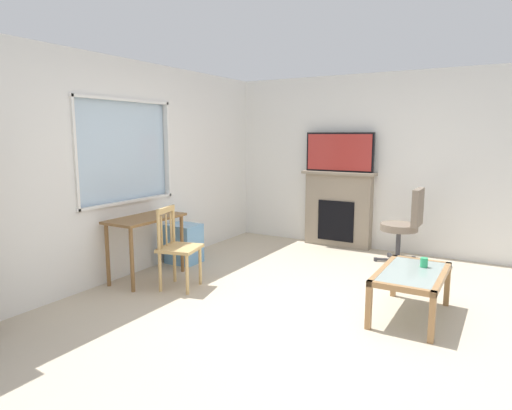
{
  "coord_description": "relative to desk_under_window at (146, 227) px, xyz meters",
  "views": [
    {
      "loc": [
        -3.64,
        -1.58,
        1.68
      ],
      "look_at": [
        0.3,
        0.72,
        0.95
      ],
      "focal_mm": 31.01,
      "sensor_mm": 36.0,
      "label": 1
    }
  ],
  "objects": [
    {
      "name": "wall_back_with_window",
      "position": [
        -0.07,
        0.35,
        0.64
      ],
      "size": [
        5.54,
        0.15,
        2.55
      ],
      "color": "white",
      "rests_on": "ground"
    },
    {
      "name": "coffee_table",
      "position": [
        0.41,
        -2.91,
        -0.24
      ],
      "size": [
        0.98,
        0.57,
        0.44
      ],
      "color": "#8C9E99",
      "rests_on": "ground"
    },
    {
      "name": "plastic_drawer_unit",
      "position": [
        0.74,
        0.05,
        -0.36
      ],
      "size": [
        0.35,
        0.4,
        0.51
      ],
      "primitive_type": "cube",
      "color": "#72ADDB",
      "rests_on": "ground"
    },
    {
      "name": "wooden_chair",
      "position": [
        -0.06,
        -0.51,
        -0.15
      ],
      "size": [
        0.5,
        0.49,
        0.9
      ],
      "color": "tan",
      "rests_on": "ground"
    },
    {
      "name": "ground",
      "position": [
        -0.06,
        -2.06,
        -0.62
      ],
      "size": [
        6.54,
        5.82,
        0.02
      ],
      "primitive_type": "cube",
      "color": "beige"
    },
    {
      "name": "sippy_cup",
      "position": [
        0.6,
        -2.98,
        -0.13
      ],
      "size": [
        0.07,
        0.07,
        0.09
      ],
      "primitive_type": "cylinder",
      "color": "#33B770",
      "rests_on": "coffee_table"
    },
    {
      "name": "tv",
      "position": [
        2.6,
        -1.4,
        0.81
      ],
      "size": [
        0.06,
        1.03,
        0.58
      ],
      "color": "black",
      "rests_on": "fireplace"
    },
    {
      "name": "desk_under_window",
      "position": [
        0.0,
        0.0,
        0.0
      ],
      "size": [
        0.93,
        0.47,
        0.74
      ],
      "color": "brown",
      "rests_on": "ground"
    },
    {
      "name": "office_chair",
      "position": [
        2.16,
        -2.49,
        -0.06
      ],
      "size": [
        0.56,
        0.58,
        1.0
      ],
      "color": "#7A6B5B",
      "rests_on": "ground"
    },
    {
      "name": "fireplace",
      "position": [
        2.61,
        -1.4,
        -0.04
      ],
      "size": [
        0.26,
        1.11,
        1.14
      ],
      "color": "gray",
      "rests_on": "ground"
    },
    {
      "name": "wall_right",
      "position": [
        2.77,
        -2.06,
        0.66
      ],
      "size": [
        0.12,
        5.02,
        2.55
      ],
      "primitive_type": "cube",
      "color": "white",
      "rests_on": "ground"
    }
  ]
}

